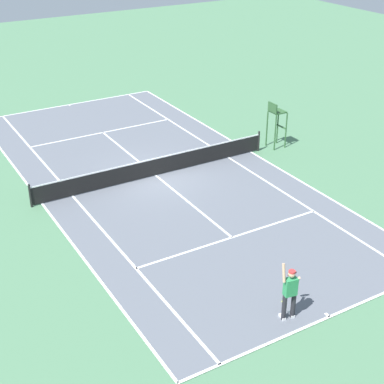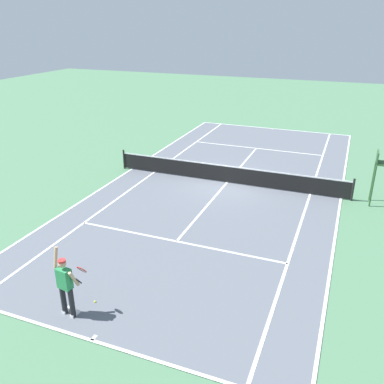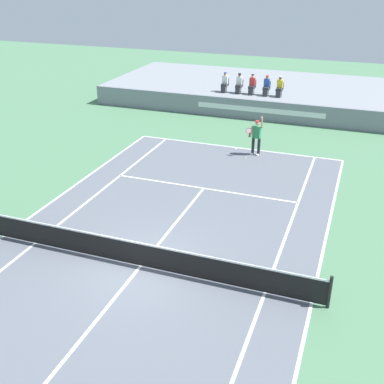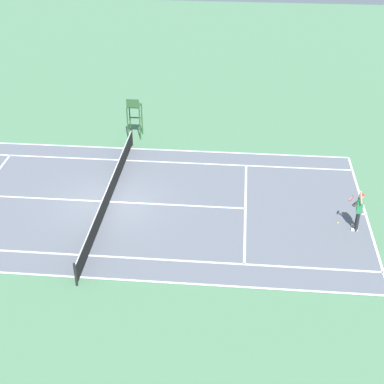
{
  "view_description": "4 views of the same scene",
  "coord_description": "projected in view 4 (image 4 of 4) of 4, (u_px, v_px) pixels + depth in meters",
  "views": [
    {
      "loc": [
        11.11,
        22.2,
        11.96
      ],
      "look_at": [
        0.35,
        3.94,
        1.0
      ],
      "focal_mm": 54.65,
      "sensor_mm": 36.0,
      "label": 1
    },
    {
      "loc": [
        -5.44,
        18.6,
        7.68
      ],
      "look_at": [
        0.35,
        3.94,
        1.0
      ],
      "focal_mm": 38.33,
      "sensor_mm": 36.0,
      "label": 2
    },
    {
      "loc": [
        6.06,
        -11.67,
        8.92
      ],
      "look_at": [
        0.35,
        3.94,
        1.0
      ],
      "focal_mm": 44.87,
      "sensor_mm": 36.0,
      "label": 3
    },
    {
      "loc": [
        22.16,
        5.91,
        14.55
      ],
      "look_at": [
        0.35,
        3.94,
        1.0
      ],
      "focal_mm": 53.19,
      "sensor_mm": 36.0,
      "label": 4
    }
  ],
  "objects": [
    {
      "name": "ground_plane",
      "position": [
        110.0,
        202.0,
        26.88
      ],
      "size": [
        80.0,
        80.0,
        0.0
      ],
      "primitive_type": "plane",
      "color": "#4C7A56"
    },
    {
      "name": "court",
      "position": [
        110.0,
        202.0,
        26.87
      ],
      "size": [
        11.08,
        23.88,
        0.03
      ],
      "color": "slate",
      "rests_on": "ground"
    },
    {
      "name": "net",
      "position": [
        109.0,
        193.0,
        26.6
      ],
      "size": [
        11.98,
        0.1,
        1.07
      ],
      "color": "black",
      "rests_on": "ground"
    },
    {
      "name": "tennis_player",
      "position": [
        359.0,
        210.0,
        24.51
      ],
      "size": [
        0.81,
        0.62,
        2.08
      ],
      "color": "#232328",
      "rests_on": "ground"
    },
    {
      "name": "tennis_ball",
      "position": [
        338.0,
        223.0,
        25.37
      ],
      "size": [
        0.07,
        0.07,
        0.07
      ],
      "primitive_type": "sphere",
      "color": "#D1E533",
      "rests_on": "ground"
    },
    {
      "name": "umpire_chair",
      "position": [
        134.0,
        112.0,
        31.97
      ],
      "size": [
        0.77,
        0.77,
        2.44
      ],
      "color": "#2D562D",
      "rests_on": "ground"
    }
  ]
}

